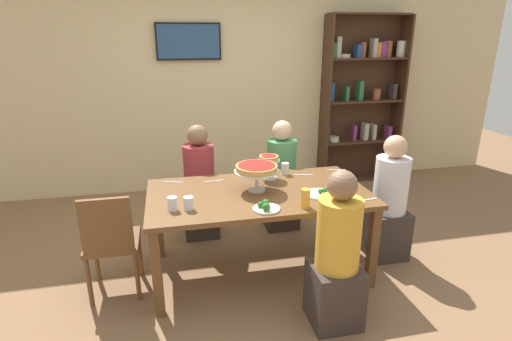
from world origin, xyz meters
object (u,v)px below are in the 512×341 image
at_px(diner_head_east, 389,207).
at_px(cutlery_knife_far, 367,200).
at_px(salad_plate_near_diner, 320,194).
at_px(cutlery_fork_far, 303,175).
at_px(diner_near_right, 337,261).
at_px(personal_pizza_stand, 269,162).
at_px(cutlery_spare_fork, 173,182).
at_px(bookshelf, 362,97).
at_px(water_glass_clear_spare, 189,203).
at_px(beer_glass_amber_tall, 305,198).
at_px(diner_far_left, 200,189).
at_px(salad_plate_far_diner, 266,207).
at_px(deep_dish_pizza_stand, 257,169).
at_px(television, 189,41).
at_px(chair_head_west, 111,240).
at_px(diner_far_right, 281,183).
at_px(cutlery_fork_near, 336,170).
at_px(cutlery_knife_near, 214,181).
at_px(water_glass_clear_near, 285,169).
at_px(dining_table, 259,201).
at_px(water_glass_clear_far, 172,204).

bearing_deg(diner_head_east, cutlery_knife_far, 39.91).
relative_size(salad_plate_near_diner, cutlery_fork_far, 1.33).
relative_size(diner_near_right, diner_head_east, 1.00).
distance_m(diner_head_east, personal_pizza_stand, 1.16).
bearing_deg(cutlery_spare_fork, bookshelf, -130.59).
relative_size(water_glass_clear_spare, cutlery_fork_far, 0.54).
distance_m(diner_near_right, cutlery_knife_far, 0.63).
bearing_deg(beer_glass_amber_tall, bookshelf, 56.08).
xyz_separation_m(diner_head_east, diner_far_left, (-1.63, 0.79, 0.00)).
height_order(diner_head_east, salad_plate_far_diner, diner_head_east).
relative_size(diner_near_right, deep_dish_pizza_stand, 3.10).
relative_size(television, deep_dish_pizza_stand, 2.08).
distance_m(diner_near_right, chair_head_west, 1.69).
bearing_deg(bookshelf, chair_head_west, -145.29).
bearing_deg(bookshelf, deep_dish_pizza_stand, -133.63).
xyz_separation_m(diner_far_right, cutlery_fork_far, (0.07, -0.49, 0.25)).
bearing_deg(cutlery_fork_near, beer_glass_amber_tall, 61.82).
height_order(chair_head_west, cutlery_knife_far, chair_head_west).
height_order(bookshelf, deep_dish_pizza_stand, bookshelf).
distance_m(diner_near_right, salad_plate_far_diner, 0.63).
relative_size(television, cutlery_knife_near, 4.28).
relative_size(chair_head_west, deep_dish_pizza_stand, 2.35).
height_order(bookshelf, diner_far_left, bookshelf).
distance_m(beer_glass_amber_tall, cutlery_knife_far, 0.52).
height_order(water_glass_clear_near, cutlery_fork_far, water_glass_clear_near).
height_order(diner_near_right, diner_head_east, same).
bearing_deg(cutlery_fork_far, salad_plate_far_diner, 69.48).
distance_m(diner_far_left, salad_plate_near_diner, 1.34).
bearing_deg(cutlery_spare_fork, deep_dish_pizza_stand, 170.01).
relative_size(dining_table, cutlery_spare_fork, 9.98).
bearing_deg(personal_pizza_stand, water_glass_clear_near, 23.78).
distance_m(personal_pizza_stand, water_glass_clear_spare, 0.91).
height_order(water_glass_clear_spare, cutlery_knife_far, water_glass_clear_spare).
bearing_deg(television, water_glass_clear_near, -67.62).
height_order(television, water_glass_clear_near, television).
bearing_deg(deep_dish_pizza_stand, water_glass_clear_near, 44.27).
distance_m(cutlery_knife_near, cutlery_knife_far, 1.30).
xyz_separation_m(diner_head_east, salad_plate_far_diner, (-1.23, -0.36, 0.27)).
height_order(diner_near_right, cutlery_spare_fork, diner_near_right).
xyz_separation_m(diner_far_right, salad_plate_far_diner, (-0.45, -1.16, 0.27)).
bearing_deg(cutlery_fork_near, water_glass_clear_near, 9.62).
xyz_separation_m(bookshelf, beer_glass_amber_tall, (-1.61, -2.40, -0.35)).
relative_size(dining_table, diner_far_left, 1.56).
bearing_deg(water_glass_clear_spare, salad_plate_far_diner, -13.55).
relative_size(deep_dish_pizza_stand, cutlery_knife_far, 2.06).
bearing_deg(personal_pizza_stand, diner_head_east, -15.61).
xyz_separation_m(chair_head_west, cutlery_fork_near, (2.01, 0.47, 0.26)).
relative_size(dining_table, water_glass_clear_far, 17.53).
bearing_deg(television, cutlery_spare_fork, -99.62).
height_order(bookshelf, beer_glass_amber_tall, bookshelf).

